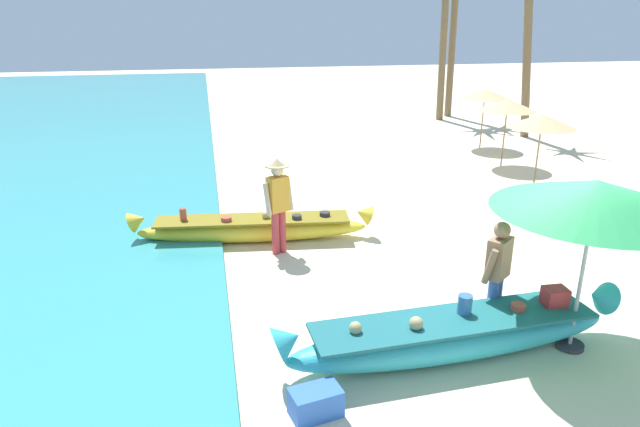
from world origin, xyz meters
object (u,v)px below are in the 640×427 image
(boat_cyan_foreground, at_px, (454,335))
(cooler_box, at_px, (316,402))
(person_vendor_hatted, at_px, (278,200))
(person_tourist_customer, at_px, (497,271))
(boat_yellow_midground, at_px, (253,228))
(patio_umbrella_large, at_px, (595,196))

(boat_cyan_foreground, relative_size, cooler_box, 8.52)
(person_vendor_hatted, xyz_separation_m, person_tourist_customer, (2.54, -3.22, -0.13))
(boat_cyan_foreground, bearing_deg, boat_yellow_midground, 116.15)
(patio_umbrella_large, bearing_deg, person_tourist_customer, 142.24)
(patio_umbrella_large, height_order, cooler_box, patio_umbrella_large)
(boat_yellow_midground, height_order, person_vendor_hatted, person_vendor_hatted)
(cooler_box, bearing_deg, patio_umbrella_large, -1.83)
(boat_yellow_midground, height_order, cooler_box, boat_yellow_midground)
(boat_cyan_foreground, height_order, boat_yellow_midground, boat_cyan_foreground)
(boat_cyan_foreground, distance_m, patio_umbrella_large, 2.41)
(cooler_box, bearing_deg, boat_cyan_foreground, 9.33)
(boat_yellow_midground, bearing_deg, boat_cyan_foreground, -63.85)
(patio_umbrella_large, xyz_separation_m, cooler_box, (-3.54, -0.63, -1.93))
(boat_yellow_midground, bearing_deg, cooler_box, -87.52)
(boat_cyan_foreground, xyz_separation_m, cooler_box, (-1.94, -0.75, -0.14))
(boat_cyan_foreground, height_order, cooler_box, boat_cyan_foreground)
(person_tourist_customer, distance_m, cooler_box, 3.10)
(boat_yellow_midground, relative_size, person_vendor_hatted, 2.64)
(boat_yellow_midground, bearing_deg, person_vendor_hatted, -58.55)
(boat_cyan_foreground, height_order, patio_umbrella_large, patio_umbrella_large)
(cooler_box, bearing_deg, boat_yellow_midground, 80.51)
(person_vendor_hatted, bearing_deg, boat_cyan_foreground, -64.88)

